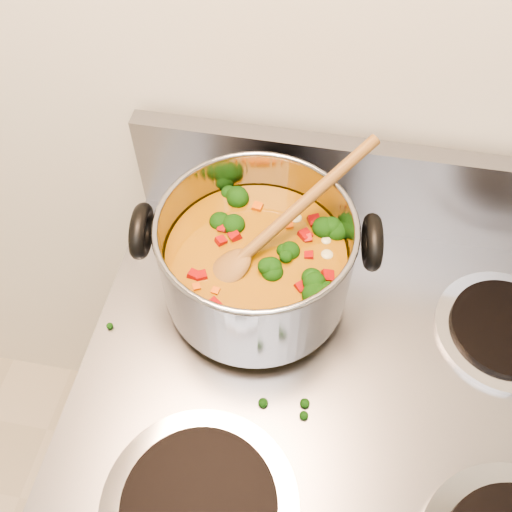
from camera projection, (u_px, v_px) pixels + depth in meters
The scene contains 4 objects.
electric_range at pixel (328, 497), 1.08m from camera, with size 0.75×0.68×1.08m.
stockpot at pixel (256, 260), 0.75m from camera, with size 0.32×0.25×0.15m.
wooden_spoon at pixel (266, 236), 0.73m from camera, with size 0.21×0.23×0.12m.
cooktop_crumbs at pixel (275, 274), 0.83m from camera, with size 0.37×0.26×0.01m.
Camera 1 is at (-0.06, 0.88, 1.61)m, focal length 40.00 mm.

